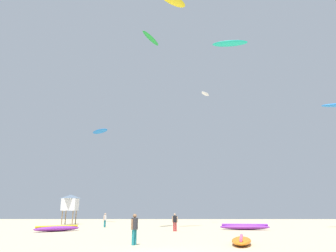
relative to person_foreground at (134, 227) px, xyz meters
name	(u,v)px	position (x,y,z in m)	size (l,w,h in m)	color
person_foreground	(134,227)	(0.00, 0.00, 0.00)	(0.39, 0.50, 1.70)	teal
person_midground	(175,221)	(2.49, 12.12, -0.04)	(0.54, 0.37, 1.63)	#B21E23
person_left	(105,219)	(-5.70, 19.21, -0.06)	(0.36, 0.51, 1.60)	teal
kite_grounded_near	(241,241)	(6.15, 0.30, -0.77)	(1.94, 4.02, 0.46)	orange
kite_grounded_mid	(245,227)	(9.64, 14.32, -0.71)	(5.14, 2.06, 0.62)	purple
kite_grounded_far	(57,229)	(-8.62, 11.72, -0.74)	(4.09, 4.06, 0.58)	purple
lifeguard_tower	(70,202)	(-12.46, 26.87, 2.06)	(2.30, 2.30, 4.15)	#8C704C
kite_aloft_0	(151,38)	(-0.29, 14.44, 21.17)	(2.51, 3.74, 0.77)	green
kite_aloft_1	(205,94)	(7.88, 28.53, 19.52)	(1.81, 2.01, 0.54)	white
kite_aloft_2	(230,43)	(8.81, 12.13, 19.05)	(4.02, 1.57, 0.45)	#19B29E
kite_aloft_4	(100,131)	(-10.71, 34.88, 14.80)	(3.98, 3.79, 0.71)	blue
kite_aloft_5	(172,0)	(2.36, 12.90, 25.52)	(3.86, 3.42, 1.03)	yellow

